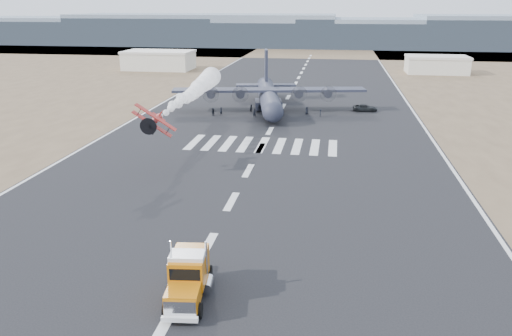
% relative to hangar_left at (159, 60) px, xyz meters
% --- Properties ---
extents(ground, '(500.00, 500.00, 0.00)m').
position_rel_hangar_left_xyz_m(ground, '(52.00, -145.00, -3.41)').
color(ground, black).
rests_on(ground, ground).
extents(scrub_far, '(500.00, 80.00, 0.00)m').
position_rel_hangar_left_xyz_m(scrub_far, '(52.00, 85.00, -3.41)').
color(scrub_far, brown).
rests_on(scrub_far, ground).
extents(runway_markings, '(60.00, 260.00, 0.01)m').
position_rel_hangar_left_xyz_m(runway_markings, '(52.00, -85.00, -3.40)').
color(runway_markings, silver).
rests_on(runway_markings, ground).
extents(ridge_seg_a, '(150.00, 50.00, 13.00)m').
position_rel_hangar_left_xyz_m(ridge_seg_a, '(-143.00, 115.00, 3.09)').
color(ridge_seg_a, slate).
rests_on(ridge_seg_a, ground).
extents(ridge_seg_b, '(150.00, 50.00, 15.00)m').
position_rel_hangar_left_xyz_m(ridge_seg_b, '(-78.00, 115.00, 4.09)').
color(ridge_seg_b, slate).
rests_on(ridge_seg_b, ground).
extents(ridge_seg_c, '(150.00, 50.00, 17.00)m').
position_rel_hangar_left_xyz_m(ridge_seg_c, '(-13.00, 115.00, 5.09)').
color(ridge_seg_c, slate).
rests_on(ridge_seg_c, ground).
extents(ridge_seg_d, '(150.00, 50.00, 13.00)m').
position_rel_hangar_left_xyz_m(ridge_seg_d, '(52.00, 115.00, 3.09)').
color(ridge_seg_d, slate).
rests_on(ridge_seg_d, ground).
extents(ridge_seg_e, '(150.00, 50.00, 15.00)m').
position_rel_hangar_left_xyz_m(ridge_seg_e, '(117.00, 115.00, 4.09)').
color(ridge_seg_e, slate).
rests_on(ridge_seg_e, ground).
extents(hangar_left, '(24.50, 14.50, 6.70)m').
position_rel_hangar_left_xyz_m(hangar_left, '(0.00, 0.00, 0.00)').
color(hangar_left, beige).
rests_on(hangar_left, ground).
extents(hangar_right, '(20.50, 12.50, 5.90)m').
position_rel_hangar_left_xyz_m(hangar_right, '(98.00, 5.00, -0.40)').
color(hangar_right, beige).
rests_on(hangar_right, ground).
extents(semi_truck, '(3.80, 9.12, 4.03)m').
position_rel_hangar_left_xyz_m(semi_truck, '(52.76, -141.97, -1.43)').
color(semi_truck, black).
rests_on(semi_truck, ground).
extents(aerobatic_biplane, '(5.61, 5.93, 4.97)m').
position_rel_hangar_left_xyz_m(aerobatic_biplane, '(38.88, -111.17, 3.98)').
color(aerobatic_biplane, red).
extents(smoke_trail, '(4.16, 40.85, 4.16)m').
position_rel_hangar_left_xyz_m(smoke_trail, '(37.52, -78.15, 4.28)').
color(smoke_trail, white).
extents(transport_aircraft, '(42.75, 35.02, 12.37)m').
position_rel_hangar_left_xyz_m(transport_aircraft, '(49.03, -64.97, -0.22)').
color(transport_aircraft, '#202431').
rests_on(transport_aircraft, ground).
extents(support_vehicle, '(5.52, 2.72, 1.51)m').
position_rel_hangar_left_xyz_m(support_vehicle, '(70.78, -63.69, -2.65)').
color(support_vehicle, black).
rests_on(support_vehicle, ground).
extents(crew_a, '(0.82, 0.83, 1.76)m').
position_rel_hangar_left_xyz_m(crew_a, '(39.71, -72.85, -2.53)').
color(crew_a, black).
rests_on(crew_a, ground).
extents(crew_b, '(0.88, 0.94, 1.64)m').
position_rel_hangar_left_xyz_m(crew_b, '(45.65, -68.30, -2.59)').
color(crew_b, black).
rests_on(crew_b, ground).
extents(crew_c, '(0.58, 1.07, 1.60)m').
position_rel_hangar_left_xyz_m(crew_c, '(61.08, -70.97, -2.61)').
color(crew_c, black).
rests_on(crew_c, ground).
extents(crew_d, '(1.07, 0.65, 1.72)m').
position_rel_hangar_left_xyz_m(crew_d, '(47.52, -68.62, -2.55)').
color(crew_d, black).
rests_on(crew_d, ground).
extents(crew_e, '(0.92, 0.85, 1.61)m').
position_rel_hangar_left_xyz_m(crew_e, '(58.01, -68.93, -2.60)').
color(crew_e, black).
rests_on(crew_e, ground).
extents(crew_f, '(1.10, 1.61, 1.67)m').
position_rel_hangar_left_xyz_m(crew_f, '(38.21, -73.72, -2.57)').
color(crew_f, black).
rests_on(crew_f, ground).
extents(crew_g, '(0.69, 0.57, 1.86)m').
position_rel_hangar_left_xyz_m(crew_g, '(47.28, -74.09, -2.48)').
color(crew_g, black).
rests_on(crew_g, ground).
extents(crew_h, '(0.61, 0.91, 1.76)m').
position_rel_hangar_left_xyz_m(crew_h, '(47.14, -68.04, -2.53)').
color(crew_h, black).
rests_on(crew_h, ground).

